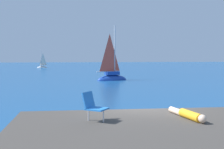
# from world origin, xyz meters

# --- Properties ---
(ground_plane) EXTENTS (160.00, 160.00, 0.00)m
(ground_plane) POSITION_xyz_m (0.00, 0.00, 0.00)
(ground_plane) COLOR navy
(shore_ledge) EXTENTS (8.33, 4.61, 1.06)m
(shore_ledge) POSITION_xyz_m (0.12, -2.97, 0.53)
(shore_ledge) COLOR #423D38
(shore_ledge) RESTS_ON ground
(boulder_seaward) EXTENTS (1.62, 1.61, 0.98)m
(boulder_seaward) POSITION_xyz_m (0.07, -0.49, 0.00)
(boulder_seaward) COLOR #3A3A34
(boulder_seaward) RESTS_ON ground
(boulder_inland) EXTENTS (1.85, 1.95, 1.17)m
(boulder_inland) POSITION_xyz_m (0.26, -0.65, 0.00)
(boulder_inland) COLOR #3F4133
(boulder_inland) RESTS_ON ground
(sailboat_near) EXTENTS (3.50, 2.14, 6.32)m
(sailboat_near) POSITION_xyz_m (1.35, 21.06, 0.34)
(sailboat_near) COLOR #193D99
(sailboat_near) RESTS_ON ground
(sailboat_far) EXTENTS (2.03, 1.10, 3.67)m
(sailboat_far) POSITION_xyz_m (-9.01, 48.13, 0.20)
(sailboat_far) COLOR white
(sailboat_far) RESTS_ON ground
(person_sunbather) EXTENTS (0.53, 1.74, 0.25)m
(person_sunbather) POSITION_xyz_m (0.89, -2.27, 1.18)
(person_sunbather) COLOR gold
(person_sunbather) RESTS_ON shore_ledge
(beach_chair) EXTENTS (0.76, 0.73, 0.80)m
(beach_chair) POSITION_xyz_m (-1.81, -2.29, 1.50)
(beach_chair) COLOR blue
(beach_chair) RESTS_ON shore_ledge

